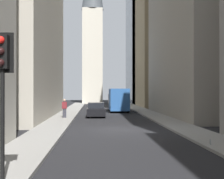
# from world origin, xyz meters

# --- Properties ---
(ground_plane) EXTENTS (135.00, 135.00, 0.00)m
(ground_plane) POSITION_xyz_m (0.00, 0.00, 0.00)
(ground_plane) COLOR black
(sidewalk_right) EXTENTS (90.00, 2.20, 0.14)m
(sidewalk_right) POSITION_xyz_m (0.00, 4.50, 0.07)
(sidewalk_right) COLOR gray
(sidewalk_right) RESTS_ON ground_plane
(sidewalk_left) EXTENTS (90.00, 2.20, 0.14)m
(sidewalk_left) POSITION_xyz_m (0.00, -4.50, 0.07)
(sidewalk_left) COLOR gray
(sidewalk_left) RESTS_ON ground_plane
(building_left_far) EXTENTS (14.91, 10.50, 33.93)m
(building_left_far) POSITION_xyz_m (31.22, -10.60, 16.98)
(building_left_far) COLOR #9E8966
(building_left_far) RESTS_ON ground_plane
(church_spire) EXTENTS (4.41, 4.41, 34.26)m
(church_spire) POSITION_xyz_m (42.72, 1.98, 17.94)
(church_spire) COLOR beige
(church_spire) RESTS_ON ground_plane
(delivery_truck) EXTENTS (6.46, 2.25, 2.84)m
(delivery_truck) POSITION_xyz_m (18.12, -1.40, 1.46)
(delivery_truck) COLOR #285699
(delivery_truck) RESTS_ON ground_plane
(sedan_black) EXTENTS (4.30, 1.78, 1.42)m
(sedan_black) POSITION_xyz_m (10.41, 1.40, 0.66)
(sedan_black) COLOR black
(sedan_black) RESTS_ON ground_plane
(traffic_light_foreground) EXTENTS (0.43, 0.52, 4.05)m
(traffic_light_foreground) POSITION_xyz_m (-12.77, 4.01, 3.11)
(traffic_light_foreground) COLOR black
(traffic_light_foreground) RESTS_ON sidewalk_right
(pedestrian) EXTENTS (0.26, 0.44, 1.71)m
(pedestrian) POSITION_xyz_m (7.84, 4.30, 1.07)
(pedestrian) COLOR #33333D
(pedestrian) RESTS_ON sidewalk_right
(discarded_bottle) EXTENTS (0.07, 0.07, 0.27)m
(discarded_bottle) POSITION_xyz_m (-7.19, -3.73, 0.25)
(discarded_bottle) COLOR #999EA3
(discarded_bottle) RESTS_ON sidewalk_left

